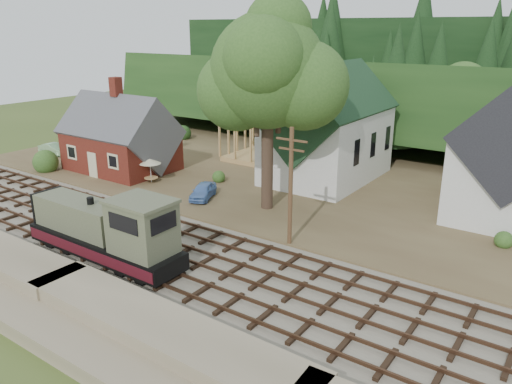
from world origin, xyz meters
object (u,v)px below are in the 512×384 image
Objects in this scene: car_blue at (203,191)px; patio_set at (150,162)px; locomotive at (108,232)px; car_green at (54,149)px.

patio_set is at bearing 151.36° from car_blue.
locomotive is 2.98× the size of car_green.
patio_set is at bearing 127.28° from locomotive.
car_green is 16.50m from patio_set.
car_blue is 0.98× the size of car_green.
car_blue reaches higher than car_green.
car_blue is at bearing 102.75° from locomotive.
car_green is at bearing 176.24° from patio_set.
car_blue is 7.03m from patio_set.
patio_set reaches higher than car_green.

